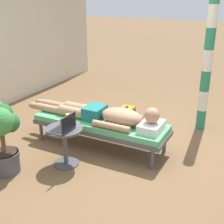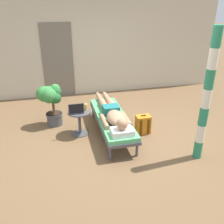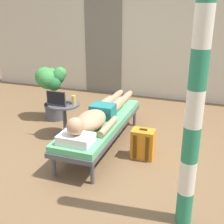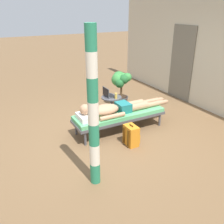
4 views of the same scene
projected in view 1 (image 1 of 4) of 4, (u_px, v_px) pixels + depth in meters
ground_plane at (110, 148)px, 4.55m from camera, size 40.00×40.00×0.00m
lounge_chair at (100, 124)px, 4.50m from camera, size 0.60×2.00×0.42m
person_reclining at (106, 115)px, 4.39m from camera, size 0.53×2.17×0.32m
side_table at (65, 140)px, 4.02m from camera, size 0.48×0.48×0.52m
laptop at (64, 126)px, 3.86m from camera, size 0.31×0.24×0.23m
drink_glass at (68, 119)px, 4.07m from camera, size 0.06×0.06×0.14m
backpack at (126, 120)px, 5.04m from camera, size 0.30×0.26×0.42m
porch_post at (208, 60)px, 4.79m from camera, size 0.15×0.15×2.30m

